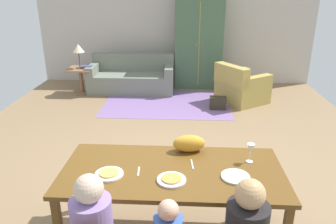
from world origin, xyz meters
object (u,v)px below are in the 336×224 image
object	(u,v)px
armoire	(199,43)
book_lower	(88,68)
side_table	(81,77)
plate_near_man	(109,174)
plate_near_child	(171,180)
dining_table	(172,176)
cat	(189,143)
wine_glass	(251,149)
handbag	(218,103)
armchair	(241,87)
plate_near_woman	(235,177)
couch	(132,78)
table_lamp	(78,49)
book_upper	(87,66)

from	to	relation	value
armoire	book_lower	xyz separation A→B (m)	(-2.48, -0.73, -0.46)
armoire	side_table	bearing A→B (deg)	-164.88
plate_near_man	plate_near_child	bearing A→B (deg)	-6.24
dining_table	armoire	xyz separation A→B (m)	(0.40, 5.22, 0.36)
plate_near_man	cat	size ratio (longest dim) A/B	0.78
wine_glass	cat	world-z (taller)	wine_glass
wine_glass	handbag	bearing A→B (deg)	89.31
dining_table	armchair	size ratio (longest dim) A/B	1.68
armchair	handbag	size ratio (longest dim) A/B	3.72
plate_near_child	book_lower	xyz separation A→B (m)	(-2.07, 4.67, -0.18)
plate_near_child	armchair	xyz separation A→B (m)	(1.27, 4.25, -0.45)
cat	armoire	size ratio (longest dim) A/B	0.15
plate_near_woman	cat	bearing A→B (deg)	130.78
armchair	armoire	size ratio (longest dim) A/B	0.57
plate_near_woman	handbag	distance (m)	3.76
plate_near_man	book_lower	bearing A→B (deg)	108.30
plate_near_woman	handbag	xyz separation A→B (m)	(0.21, 3.70, -0.64)
wine_glass	handbag	distance (m)	3.50
armchair	couch	bearing A→B (deg)	164.02
couch	armchair	distance (m)	2.50
armchair	handbag	bearing A→B (deg)	-137.14
wine_glass	plate_near_woman	bearing A→B (deg)	-121.22
dining_table	handbag	bearing A→B (deg)	78.08
plate_near_child	handbag	world-z (taller)	plate_near_child
side_table	table_lamp	size ratio (longest dim) A/B	1.07
book_lower	book_upper	xyz separation A→B (m)	(-0.03, 0.02, 0.03)
book_lower	handbag	bearing A→B (deg)	-17.47
wine_glass	table_lamp	bearing A→B (deg)	124.60
armoire	side_table	distance (m)	2.84
book_lower	book_upper	size ratio (longest dim) A/B	1.00
plate_near_child	cat	xyz separation A→B (m)	(0.15, 0.54, 0.08)
plate_near_man	armchair	world-z (taller)	armchair
dining_table	plate_near_man	size ratio (longest dim) A/B	7.99
plate_near_woman	book_lower	xyz separation A→B (m)	(-2.62, 4.59, -0.18)
plate_near_man	table_lamp	world-z (taller)	table_lamp
book_upper	cat	bearing A→B (deg)	-61.49
plate_near_woman	table_lamp	size ratio (longest dim) A/B	0.46
couch	table_lamp	bearing A→B (deg)	-166.99
plate_near_woman	couch	distance (m)	5.17
dining_table	plate_near_man	distance (m)	0.57
wine_glass	book_upper	world-z (taller)	wine_glass
cat	side_table	distance (m)	4.81
plate_near_man	armchair	distance (m)	4.59
wine_glass	side_table	distance (m)	5.27
handbag	table_lamp	bearing A→B (deg)	163.41
plate_near_child	cat	world-z (taller)	cat
armoire	book_lower	bearing A→B (deg)	-163.62
armoire	book_upper	xyz separation A→B (m)	(-2.51, -0.71, -0.43)
cat	couch	world-z (taller)	cat
plate_near_woman	table_lamp	xyz separation A→B (m)	(-2.81, 4.60, 0.24)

